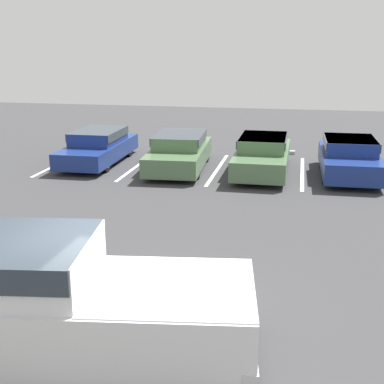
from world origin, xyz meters
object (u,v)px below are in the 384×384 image
parked_sedan_a (98,145)px  parked_sedan_b (179,150)px  wheel_stop_curb (272,152)px  parked_sedan_d (349,156)px  parked_sedan_c (263,153)px  pickup_truck (38,301)px

parked_sedan_a → parked_sedan_b: (3.20, -0.37, 0.01)m
parked_sedan_b → wheel_stop_curb: size_ratio=2.51×
parked_sedan_d → wheel_stop_curb: (-2.76, 3.39, -0.62)m
parked_sedan_c → pickup_truck: bearing=-10.5°
pickup_truck → parked_sedan_b: 12.07m
pickup_truck → parked_sedan_a: 13.01m
pickup_truck → parked_sedan_c: (2.25, 12.04, -0.22)m
parked_sedan_a → wheel_stop_curb: (6.28, 3.03, -0.59)m
pickup_truck → parked_sedan_c: size_ratio=1.33×
parked_sedan_a → parked_sedan_d: bearing=86.9°
parked_sedan_b → wheel_stop_curb: (3.09, 3.40, -0.60)m
parked_sedan_a → parked_sedan_c: (6.15, -0.37, 0.02)m
pickup_truck → parked_sedan_b: bearing=85.3°
parked_sedan_d → parked_sedan_c: bearing=-90.6°
parked_sedan_a → parked_sedan_b: size_ratio=1.00×
parked_sedan_b → parked_sedan_d: 5.85m
parked_sedan_d → wheel_stop_curb: 4.41m
parked_sedan_a → parked_sedan_c: 6.16m
pickup_truck → parked_sedan_b: (-0.70, 12.04, -0.23)m
parked_sedan_a → parked_sedan_d: 9.05m
parked_sedan_d → wheel_stop_curb: bearing=-141.8°
parked_sedan_c → wheel_stop_curb: 3.46m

